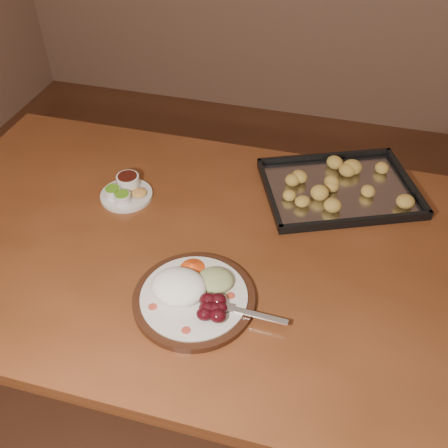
% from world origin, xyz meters
% --- Properties ---
extents(ground, '(4.00, 4.00, 0.00)m').
position_xyz_m(ground, '(0.00, 0.00, 0.00)').
color(ground, brown).
rests_on(ground, ground).
extents(dining_table, '(1.50, 0.91, 0.75)m').
position_xyz_m(dining_table, '(-0.28, 0.01, 0.65)').
color(dining_table, brown).
rests_on(dining_table, ground).
extents(dinner_plate, '(0.35, 0.27, 0.06)m').
position_xyz_m(dinner_plate, '(-0.24, -0.17, 0.77)').
color(dinner_plate, black).
rests_on(dinner_plate, dining_table).
extents(condiment_saucer, '(0.14, 0.14, 0.05)m').
position_xyz_m(condiment_saucer, '(-0.53, 0.13, 0.77)').
color(condiment_saucer, beige).
rests_on(condiment_saucer, dining_table).
extents(baking_tray, '(0.49, 0.44, 0.04)m').
position_xyz_m(baking_tray, '(0.03, 0.30, 0.76)').
color(baking_tray, black).
rests_on(baking_tray, dining_table).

